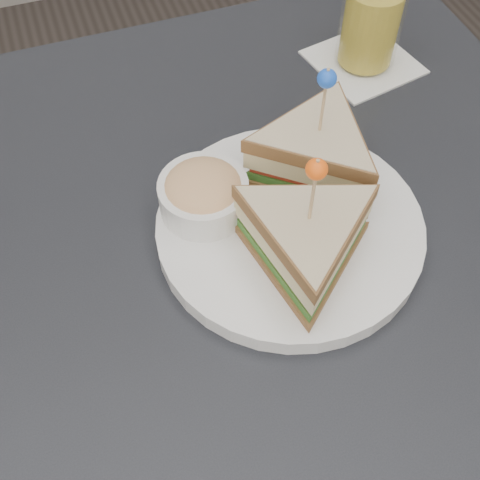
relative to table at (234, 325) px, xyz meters
name	(u,v)px	position (x,y,z in m)	size (l,w,h in m)	color
table	(234,325)	(0.00, 0.00, 0.00)	(0.80, 0.80, 0.75)	black
plate_meal	(296,202)	(0.07, 0.04, 0.12)	(0.29, 0.29, 0.15)	white
drink_set	(372,16)	(0.25, 0.24, 0.14)	(0.13, 0.13, 0.14)	white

